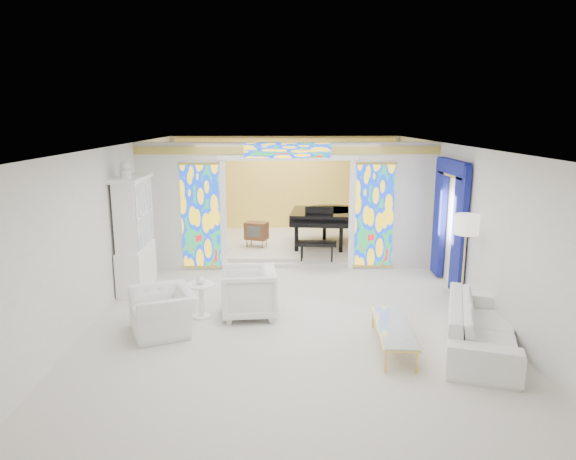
{
  "coord_description": "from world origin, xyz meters",
  "views": [
    {
      "loc": [
        -0.2,
        -9.88,
        3.54
      ],
      "look_at": [
        -0.02,
        0.2,
        1.33
      ],
      "focal_mm": 32.0,
      "sensor_mm": 36.0,
      "label": 1
    }
  ],
  "objects_px": {
    "armchair_left": "(163,312)",
    "sofa": "(482,326)",
    "china_cabinet": "(135,234)",
    "coffee_table": "(393,328)",
    "grand_piano": "(325,216)",
    "armchair_right": "(248,292)",
    "tv_console": "(256,231)"
  },
  "relations": [
    {
      "from": "armchair_left",
      "to": "sofa",
      "type": "distance_m",
      "value": 5.16
    },
    {
      "from": "china_cabinet",
      "to": "coffee_table",
      "type": "height_order",
      "value": "china_cabinet"
    },
    {
      "from": "armchair_left",
      "to": "grand_piano",
      "type": "height_order",
      "value": "grand_piano"
    },
    {
      "from": "sofa",
      "to": "grand_piano",
      "type": "relative_size",
      "value": 0.87
    },
    {
      "from": "armchair_left",
      "to": "china_cabinet",
      "type": "bearing_deg",
      "value": -178.27
    },
    {
      "from": "armchair_right",
      "to": "sofa",
      "type": "height_order",
      "value": "armchair_right"
    },
    {
      "from": "armchair_left",
      "to": "armchair_right",
      "type": "xyz_separation_m",
      "value": [
        1.4,
        0.7,
        0.09
      ]
    },
    {
      "from": "armchair_right",
      "to": "tv_console",
      "type": "height_order",
      "value": "armchair_right"
    },
    {
      "from": "armchair_right",
      "to": "tv_console",
      "type": "relative_size",
      "value": 1.48
    },
    {
      "from": "china_cabinet",
      "to": "armchair_right",
      "type": "bearing_deg",
      "value": -33.68
    },
    {
      "from": "armchair_right",
      "to": "coffee_table",
      "type": "xyz_separation_m",
      "value": [
        2.34,
        -1.4,
        -0.1
      ]
    },
    {
      "from": "sofa",
      "to": "tv_console",
      "type": "relative_size",
      "value": 3.84
    },
    {
      "from": "grand_piano",
      "to": "sofa",
      "type": "bearing_deg",
      "value": -65.69
    },
    {
      "from": "armchair_left",
      "to": "tv_console",
      "type": "relative_size",
      "value": 1.68
    },
    {
      "from": "grand_piano",
      "to": "tv_console",
      "type": "distance_m",
      "value": 1.9
    },
    {
      "from": "china_cabinet",
      "to": "sofa",
      "type": "relative_size",
      "value": 1.06
    },
    {
      "from": "grand_piano",
      "to": "tv_console",
      "type": "xyz_separation_m",
      "value": [
        -1.85,
        -0.24,
        -0.35
      ]
    },
    {
      "from": "armchair_left",
      "to": "coffee_table",
      "type": "distance_m",
      "value": 3.8
    },
    {
      "from": "coffee_table",
      "to": "tv_console",
      "type": "bearing_deg",
      "value": 112.11
    },
    {
      "from": "armchair_right",
      "to": "sofa",
      "type": "bearing_deg",
      "value": 64.58
    },
    {
      "from": "armchair_right",
      "to": "grand_piano",
      "type": "relative_size",
      "value": 0.34
    },
    {
      "from": "china_cabinet",
      "to": "grand_piano",
      "type": "relative_size",
      "value": 0.93
    },
    {
      "from": "armchair_left",
      "to": "tv_console",
      "type": "bearing_deg",
      "value": 142.67
    },
    {
      "from": "armchair_left",
      "to": "coffee_table",
      "type": "bearing_deg",
      "value": 56.71
    },
    {
      "from": "armchair_left",
      "to": "grand_piano",
      "type": "distance_m",
      "value": 6.3
    },
    {
      "from": "sofa",
      "to": "grand_piano",
      "type": "height_order",
      "value": "grand_piano"
    },
    {
      "from": "tv_console",
      "to": "armchair_left",
      "type": "bearing_deg",
      "value": -84.06
    },
    {
      "from": "sofa",
      "to": "armchair_right",
      "type": "bearing_deg",
      "value": 88.14
    },
    {
      "from": "sofa",
      "to": "tv_console",
      "type": "xyz_separation_m",
      "value": [
        -3.76,
        5.87,
        0.23
      ]
    },
    {
      "from": "armchair_left",
      "to": "coffee_table",
      "type": "xyz_separation_m",
      "value": [
        3.73,
        -0.7,
        -0.02
      ]
    },
    {
      "from": "coffee_table",
      "to": "tv_console",
      "type": "distance_m",
      "value": 6.33
    },
    {
      "from": "armchair_left",
      "to": "tv_console",
      "type": "height_order",
      "value": "tv_console"
    }
  ]
}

